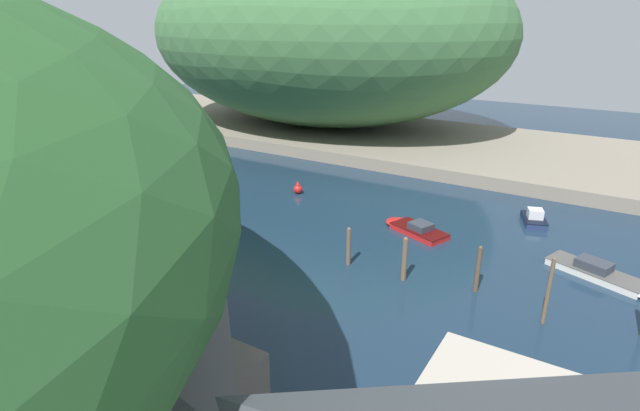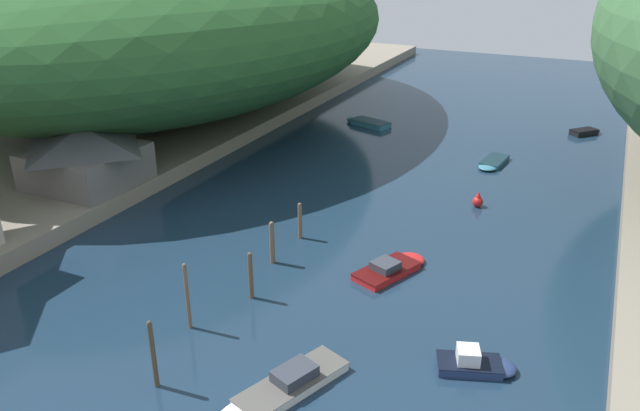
# 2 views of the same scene
# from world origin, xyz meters

# --- Properties ---
(water_surface) EXTENTS (130.00, 130.00, 0.00)m
(water_surface) POSITION_xyz_m (0.00, 30.00, 0.00)
(water_surface) COLOR #192D42
(water_surface) RESTS_ON ground
(right_bank) EXTENTS (22.00, 120.00, 1.19)m
(right_bank) POSITION_xyz_m (26.75, 30.00, 0.60)
(right_bank) COLOR gray
(right_bank) RESTS_ON ground
(hillside_right) EXTENTS (32.62, 45.66, 21.52)m
(hillside_right) POSITION_xyz_m (27.85, 43.60, 11.95)
(hillside_right) COLOR #3D6B3D
(hillside_right) RESTS_ON right_bank
(boathouse_shed) EXTENTS (7.46, 7.33, 4.29)m
(boathouse_shed) POSITION_xyz_m (-19.37, 22.53, 3.41)
(boathouse_shed) COLOR slate
(boathouse_shed) RESTS_ON left_bank
(boat_red_skiff) EXTENTS (2.99, 3.15, 0.53)m
(boat_red_skiff) POSITION_xyz_m (12.22, 54.94, 0.26)
(boat_red_skiff) COLOR black
(boat_red_skiff) RESTS_ON water_surface
(boat_navy_launch) EXTENTS (5.15, 3.13, 0.54)m
(boat_navy_launch) POSITION_xyz_m (-8.18, 48.86, 0.27)
(boat_navy_launch) COLOR teal
(boat_navy_launch) RESTS_ON water_surface
(boat_moored_right) EXTENTS (3.53, 5.25, 0.85)m
(boat_moored_right) POSITION_xyz_m (4.08, 21.75, 0.27)
(boat_moored_right) COLOR red
(boat_moored_right) RESTS_ON water_surface
(boat_near_quay) EXTENTS (3.93, 6.71, 0.93)m
(boat_near_quay) POSITION_xyz_m (3.31, 9.86, 0.29)
(boat_near_quay) COLOR silver
(boat_near_quay) RESTS_ON water_surface
(boat_small_dinghy) EXTENTS (2.04, 4.48, 0.40)m
(boat_small_dinghy) POSITION_xyz_m (5.75, 42.26, 0.19)
(boat_small_dinghy) COLOR teal
(boat_small_dinghy) RESTS_ON water_surface
(boat_far_right_bank) EXTENTS (3.77, 2.50, 1.11)m
(boat_far_right_bank) POSITION_xyz_m (10.38, 15.00, 0.33)
(boat_far_right_bank) COLOR navy
(boat_far_right_bank) RESTS_ON water_surface
(mooring_post_second) EXTENTS (0.20, 0.20, 3.59)m
(mooring_post_second) POSITION_xyz_m (-3.07, 12.24, 1.80)
(mooring_post_second) COLOR brown
(mooring_post_second) RESTS_ON water_surface
(mooring_post_middle) EXTENTS (0.25, 0.25, 2.73)m
(mooring_post_middle) POSITION_xyz_m (-1.75, 15.88, 1.37)
(mooring_post_middle) COLOR brown
(mooring_post_middle) RESTS_ON water_surface
(mooring_post_fourth) EXTENTS (0.31, 0.31, 2.67)m
(mooring_post_fourth) POSITION_xyz_m (-2.63, 19.74, 1.34)
(mooring_post_fourth) COLOR brown
(mooring_post_fourth) RESTS_ON water_surface
(mooring_post_farthest) EXTENTS (0.27, 0.27, 2.43)m
(mooring_post_farthest) POSITION_xyz_m (-2.63, 23.31, 1.22)
(mooring_post_farthest) COLOR brown
(mooring_post_farthest) RESTS_ON water_surface
(channel_buoy_near) EXTENTS (0.75, 0.75, 1.13)m
(channel_buoy_near) POSITION_xyz_m (6.50, 33.10, 0.44)
(channel_buoy_near) COLOR red
(channel_buoy_near) RESTS_ON water_surface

